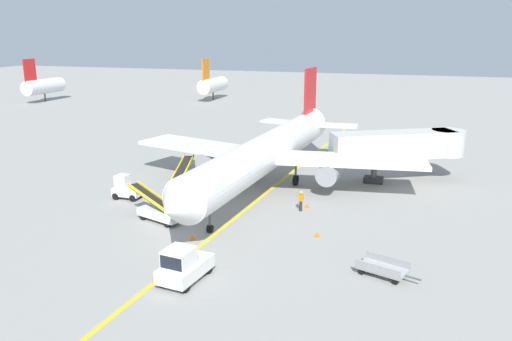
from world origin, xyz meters
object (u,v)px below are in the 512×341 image
object	(u,v)px
pushback_tug	(183,265)
safety_cone_wingtip_left	(192,237)
belt_loader_forward_hold	(160,211)
belt_loader_aft_hold	(180,181)
ground_crew_marshaller	(301,200)
safety_cone_nose_right	(318,178)
airliner	(269,151)
safety_cone_nose_left	(114,192)
baggage_cart_loaded	(383,268)
safety_cone_wingtip_right	(317,234)
safety_cone_tail_area	(307,205)
baggage_tug_near_wing	(126,188)
jet_bridge	(406,145)

from	to	relation	value
pushback_tug	safety_cone_wingtip_left	xyz separation A→B (m)	(-2.16, 5.71, -0.77)
belt_loader_forward_hold	belt_loader_aft_hold	xyz separation A→B (m)	(-2.21, 7.93, 0.00)
ground_crew_marshaller	safety_cone_nose_right	size ratio (longest dim) A/B	3.86
pushback_tug	airliner	bearing A→B (deg)	92.45
pushback_tug	safety_cone_nose_left	world-z (taller)	pushback_tug
ground_crew_marshaller	safety_cone_wingtip_left	size ratio (longest dim) A/B	3.86
belt_loader_aft_hold	ground_crew_marshaller	world-z (taller)	belt_loader_aft_hold
baggage_cart_loaded	pushback_tug	bearing A→B (deg)	-158.26
ground_crew_marshaller	safety_cone_wingtip_right	size ratio (longest dim) A/B	3.86
safety_cone_tail_area	safety_cone_nose_right	bearing A→B (deg)	95.57
ground_crew_marshaller	safety_cone_tail_area	world-z (taller)	ground_crew_marshaller
safety_cone_wingtip_left	safety_cone_wingtip_right	world-z (taller)	same
ground_crew_marshaller	safety_cone_wingtip_right	world-z (taller)	ground_crew_marshaller
belt_loader_aft_hold	safety_cone_wingtip_right	bearing A→B (deg)	-26.97
baggage_tug_near_wing	safety_cone_nose_left	bearing A→B (deg)	159.13
pushback_tug	safety_cone_tail_area	size ratio (longest dim) A/B	8.63
safety_cone_nose_right	safety_cone_wingtip_right	xyz separation A→B (m)	(2.88, -14.18, 0.00)
jet_bridge	safety_cone_nose_left	bearing A→B (deg)	-152.31
belt_loader_forward_hold	baggage_cart_loaded	world-z (taller)	belt_loader_forward_hold
safety_cone_nose_left	jet_bridge	bearing A→B (deg)	27.69
belt_loader_aft_hold	ground_crew_marshaller	distance (m)	12.18
belt_loader_aft_hold	safety_cone_wingtip_left	xyz separation A→B (m)	(6.17, -10.54, -0.56)
safety_cone_wingtip_left	safety_cone_tail_area	bearing A→B (deg)	56.07
baggage_cart_loaded	safety_cone_tail_area	xyz separation A→B (m)	(-6.94, 10.44, -0.25)
airliner	baggage_tug_near_wing	world-z (taller)	airliner
baggage_cart_loaded	safety_cone_nose_left	bearing A→B (deg)	160.57
pushback_tug	safety_cone_wingtip_left	bearing A→B (deg)	110.72
belt_loader_forward_hold	safety_cone_wingtip_right	distance (m)	12.16
pushback_tug	baggage_tug_near_wing	size ratio (longest dim) A/B	1.57
safety_cone_wingtip_left	safety_cone_tail_area	xyz separation A→B (m)	(6.10, 9.07, 0.00)
baggage_tug_near_wing	ground_crew_marshaller	xyz separation A→B (m)	(15.17, 1.67, -0.02)
belt_loader_forward_hold	baggage_cart_loaded	distance (m)	17.47
pushback_tug	safety_cone_nose_right	world-z (taller)	pushback_tug
safety_cone_nose_right	jet_bridge	bearing A→B (deg)	17.40
safety_cone_nose_left	safety_cone_wingtip_right	xyz separation A→B (m)	(19.27, -3.91, 0.00)
baggage_tug_near_wing	ground_crew_marshaller	distance (m)	15.26
airliner	jet_bridge	size ratio (longest dim) A/B	2.85
ground_crew_marshaller	safety_cone_wingtip_left	xyz separation A→B (m)	(-5.77, -8.17, -0.69)
belt_loader_forward_hold	safety_cone_wingtip_left	bearing A→B (deg)	-33.40
safety_cone_nose_left	safety_cone_wingtip_right	world-z (taller)	same
safety_cone_wingtip_left	safety_cone_tail_area	size ratio (longest dim) A/B	1.00
airliner	safety_cone_nose_right	distance (m)	6.32
safety_cone_wingtip_right	safety_cone_tail_area	bearing A→B (deg)	109.54
baggage_tug_near_wing	jet_bridge	bearing A→B (deg)	30.68
safety_cone_tail_area	pushback_tug	bearing A→B (deg)	-104.94
belt_loader_forward_hold	belt_loader_aft_hold	bearing A→B (deg)	105.55
safety_cone_nose_right	belt_loader_forward_hold	bearing A→B (deg)	-121.99
belt_loader_forward_hold	safety_cone_nose_right	distance (m)	17.48
belt_loader_forward_hold	jet_bridge	bearing A→B (deg)	45.19
ground_crew_marshaller	safety_cone_nose_left	world-z (taller)	ground_crew_marshaller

